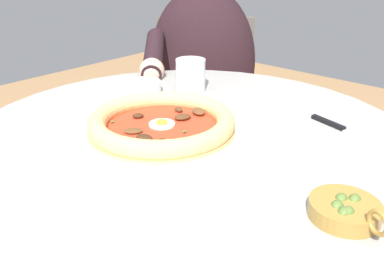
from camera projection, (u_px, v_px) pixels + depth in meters
dining_table at (189, 205)px, 0.87m from camera, size 0.88×0.88×0.76m
pizza_on_plate at (162, 125)px, 0.77m from camera, size 0.32×0.32×0.05m
water_glass at (191, 77)px, 1.01m from camera, size 0.07×0.07×0.08m
steak_knife at (340, 128)px, 0.80m from camera, size 0.07×0.19×0.01m
ramekin_capers at (145, 86)px, 1.00m from camera, size 0.08×0.08×0.03m
olive_pan at (345, 210)px, 0.54m from camera, size 0.09×0.11×0.05m
fork_utensil at (113, 227)px, 0.52m from camera, size 0.15×0.08×0.00m
diner_person at (201, 117)px, 1.50m from camera, size 0.58×0.44×1.16m
cafe_chair_diner at (203, 104)px, 1.63m from camera, size 0.60×0.60×0.84m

